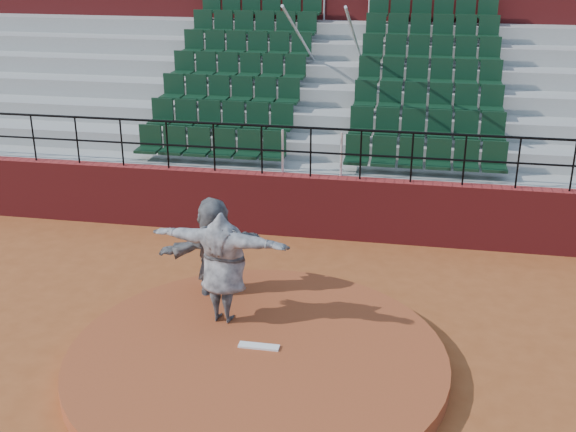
# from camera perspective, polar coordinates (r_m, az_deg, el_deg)

# --- Properties ---
(ground) EXTENTS (90.00, 90.00, 0.00)m
(ground) POSITION_cam_1_polar(r_m,az_deg,el_deg) (10.72, -2.47, -11.86)
(ground) COLOR #9A4C22
(ground) RESTS_ON ground
(pitchers_mound) EXTENTS (5.50, 5.50, 0.25)m
(pitchers_mound) POSITION_cam_1_polar(r_m,az_deg,el_deg) (10.65, -2.48, -11.30)
(pitchers_mound) COLOR #9B4422
(pitchers_mound) RESTS_ON ground
(pitching_rubber) EXTENTS (0.60, 0.15, 0.03)m
(pitching_rubber) POSITION_cam_1_polar(r_m,az_deg,el_deg) (10.70, -2.32, -10.24)
(pitching_rubber) COLOR white
(pitching_rubber) RESTS_ON pitchers_mound
(boundary_wall) EXTENTS (24.00, 0.30, 1.30)m
(boundary_wall) POSITION_cam_1_polar(r_m,az_deg,el_deg) (14.83, 1.75, 0.79)
(boundary_wall) COLOR maroon
(boundary_wall) RESTS_ON ground
(wall_railing) EXTENTS (24.04, 0.05, 1.03)m
(wall_railing) POSITION_cam_1_polar(r_m,az_deg,el_deg) (14.40, 1.81, 5.93)
(wall_railing) COLOR black
(wall_railing) RESTS_ON boundary_wall
(seating_deck) EXTENTS (24.00, 5.97, 4.63)m
(seating_deck) POSITION_cam_1_polar(r_m,az_deg,el_deg) (18.04, 3.57, 7.18)
(seating_deck) COLOR #9B9B95
(seating_deck) RESTS_ON ground
(press_box_facade) EXTENTS (24.00, 3.00, 7.10)m
(press_box_facade) POSITION_cam_1_polar(r_m,az_deg,el_deg) (21.54, 5.05, 15.18)
(press_box_facade) COLOR maroon
(press_box_facade) RESTS_ON ground
(pitcher) EXTENTS (2.27, 0.90, 1.79)m
(pitcher) POSITION_cam_1_polar(r_m,az_deg,el_deg) (11.05, -5.16, -4.02)
(pitcher) COLOR black
(pitcher) RESTS_ON pitchers_mound
(fielder) EXTENTS (1.79, 1.45, 1.91)m
(fielder) POSITION_cam_1_polar(r_m,az_deg,el_deg) (12.02, -5.86, -2.86)
(fielder) COLOR black
(fielder) RESTS_ON ground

